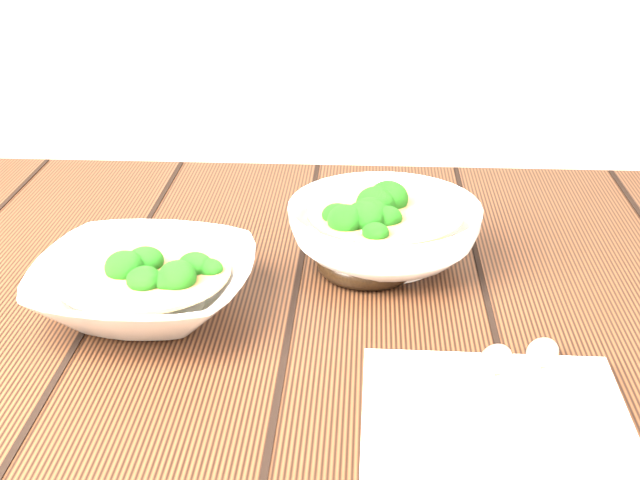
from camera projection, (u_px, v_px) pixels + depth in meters
The scene contains 7 objects.
table at pixel (315, 391), 0.98m from camera, with size 1.20×0.80×0.75m.
soup_bowl_front at pixel (144, 284), 0.89m from camera, with size 0.23×0.23×0.06m.
soup_bowl_back at pixel (384, 231), 0.99m from camera, with size 0.26×0.26×0.08m.
trivet at pixel (367, 261), 0.98m from camera, with size 0.11×0.11×0.03m, color black.
napkin at pixel (494, 417), 0.73m from camera, with size 0.22×0.18×0.01m, color beige.
spoon_left at pixel (489, 379), 0.76m from camera, with size 0.07×0.18×0.01m.
spoon_right at pixel (535, 372), 0.78m from camera, with size 0.08×0.17×0.01m.
Camera 1 is at (0.05, -0.82, 1.20)m, focal length 50.00 mm.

